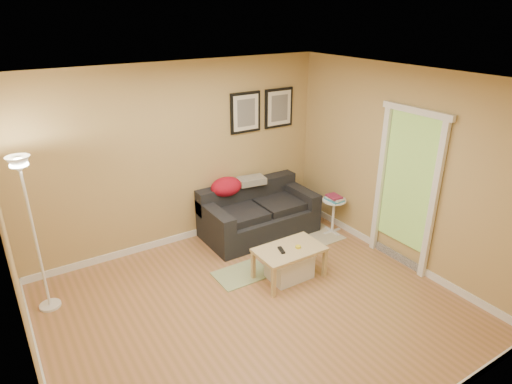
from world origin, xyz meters
TOP-DOWN VIEW (x-y plane):
  - floor at (0.00, 0.00)m, footprint 4.50×4.50m
  - ceiling at (0.00, 0.00)m, footprint 4.50×4.50m
  - wall_back at (0.00, 2.00)m, footprint 4.50×0.00m
  - wall_front at (0.00, -2.00)m, footprint 4.50×0.00m
  - wall_left at (-2.25, 0.00)m, footprint 0.00×4.00m
  - wall_right at (2.25, 0.00)m, footprint 0.00×4.00m
  - baseboard_back at (0.00, 1.99)m, footprint 4.50×0.02m
  - baseboard_right at (2.24, 0.00)m, footprint 0.02×4.00m
  - sofa at (1.04, 1.53)m, footprint 1.70×0.90m
  - red_throw at (0.64, 1.82)m, footprint 0.48×0.36m
  - plaid_throw at (1.07, 1.81)m, footprint 0.45×0.32m
  - framed_print_left at (1.08, 1.98)m, footprint 0.50×0.04m
  - framed_print_right at (1.68, 1.98)m, footprint 0.50×0.04m
  - area_rug at (1.45, 1.10)m, footprint 1.25×0.85m
  - green_runner at (0.24, 0.70)m, footprint 0.70×0.50m
  - coffee_table at (0.71, 0.32)m, footprint 0.94×0.67m
  - remote_control at (0.59, 0.33)m, footprint 0.09×0.17m
  - tape_roll at (0.81, 0.27)m, footprint 0.07×0.07m
  - storage_bin at (0.72, 0.32)m, footprint 0.56×0.41m
  - side_table at (2.02, 0.96)m, footprint 0.36×0.36m
  - book_stack at (2.00, 0.94)m, footprint 0.23×0.29m
  - floor_lamp at (-2.00, 1.33)m, footprint 0.24×0.24m
  - doorway at (2.20, -0.15)m, footprint 0.12×1.01m

SIDE VIEW (x-z plane):
  - floor at x=0.00m, z-range 0.00..0.00m
  - area_rug at x=1.45m, z-range 0.00..0.01m
  - green_runner at x=0.24m, z-range 0.00..0.01m
  - baseboard_back at x=0.00m, z-range 0.00..0.10m
  - baseboard_right at x=2.24m, z-range 0.00..0.10m
  - storage_bin at x=0.72m, z-range 0.00..0.34m
  - coffee_table at x=0.71m, z-range 0.00..0.43m
  - side_table at x=2.02m, z-range 0.00..0.55m
  - sofa at x=1.04m, z-range 0.00..0.75m
  - remote_control at x=0.59m, z-range 0.43..0.45m
  - tape_roll at x=0.81m, z-range 0.43..0.46m
  - book_stack at x=2.00m, z-range 0.55..0.63m
  - red_throw at x=0.64m, z-range 0.63..0.91m
  - plaid_throw at x=1.07m, z-range 0.73..0.83m
  - floor_lamp at x=-2.00m, z-range -0.05..1.81m
  - doorway at x=2.20m, z-range -0.04..2.09m
  - wall_back at x=0.00m, z-range -0.95..3.55m
  - wall_front at x=0.00m, z-range -0.95..3.55m
  - wall_left at x=-2.25m, z-range -0.70..3.30m
  - wall_right at x=2.25m, z-range -0.70..3.30m
  - framed_print_left at x=1.08m, z-range 1.50..2.10m
  - framed_print_right at x=1.68m, z-range 1.50..2.10m
  - ceiling at x=0.00m, z-range 2.60..2.60m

